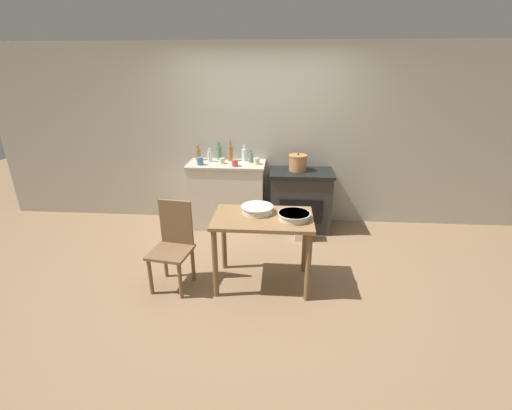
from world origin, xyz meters
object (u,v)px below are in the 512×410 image
at_px(mixing_bowl_large, 257,209).
at_px(bottle_center_right, 230,153).
at_px(chair, 173,243).
at_px(bottle_center, 251,158).
at_px(flour_sack, 303,229).
at_px(stock_pot, 298,163).
at_px(stove, 300,200).
at_px(bottle_center_left, 198,154).
at_px(cup_mid_right, 257,161).
at_px(cup_end_right, 222,161).
at_px(work_table, 263,229).
at_px(bottle_mid_left, 219,153).
at_px(mixing_bowl_small, 294,215).
at_px(bottle_left, 210,156).
at_px(cup_far_right, 200,161).
at_px(cup_right, 235,163).
at_px(bottle_far_left, 245,155).

relative_size(mixing_bowl_large, bottle_center_right, 1.15).
xyz_separation_m(chair, bottle_center, (0.68, 1.62, 0.54)).
xyz_separation_m(flour_sack, stock_pot, (-0.10, 0.43, 0.81)).
xyz_separation_m(stove, mixing_bowl_large, (-0.52, -1.36, 0.39)).
xyz_separation_m(bottle_center_left, cup_mid_right, (0.87, -0.19, -0.04)).
bearing_deg(bottle_center_right, mixing_bowl_large, -71.79).
xyz_separation_m(chair, cup_end_right, (0.28, 1.52, 0.51)).
height_order(flour_sack, cup_end_right, cup_end_right).
distance_m(work_table, bottle_mid_left, 1.89).
distance_m(stove, bottle_mid_left, 1.37).
relative_size(work_table, cup_mid_right, 11.79).
distance_m(mixing_bowl_large, bottle_center, 1.46).
bearing_deg(mixing_bowl_small, bottle_center_right, 117.88).
bearing_deg(bottle_mid_left, work_table, -66.32).
distance_m(mixing_bowl_large, bottle_left, 1.65).
bearing_deg(bottle_center_left, cup_mid_right, -12.46).
bearing_deg(cup_far_right, work_table, -55.03).
distance_m(flour_sack, bottle_center, 1.24).
bearing_deg(work_table, cup_right, 109.21).
xyz_separation_m(stock_pot, bottle_center_right, (-0.97, 0.12, 0.09)).
bearing_deg(mixing_bowl_large, stock_pot, 71.39).
relative_size(cup_mid_right, cup_end_right, 1.11).
bearing_deg(bottle_center_right, bottle_left, -164.89).
distance_m(bottle_far_left, bottle_center_right, 0.21).
bearing_deg(cup_mid_right, flour_sack, -29.74).
bearing_deg(bottle_mid_left, bottle_far_left, -7.52).
bearing_deg(mixing_bowl_large, bottle_left, 118.70).
bearing_deg(bottle_center_right, stock_pot, -7.34).
relative_size(stove, stock_pot, 3.46).
xyz_separation_m(flour_sack, bottle_far_left, (-0.86, 0.58, 0.88)).
bearing_deg(bottle_center_left, bottle_center_right, -2.29).
bearing_deg(mixing_bowl_small, bottle_left, 126.42).
height_order(bottle_far_left, cup_far_right, bottle_far_left).
height_order(chair, cup_far_right, cup_far_right).
distance_m(work_table, bottle_center, 1.61).
relative_size(chair, bottle_center_right, 3.15).
bearing_deg(cup_right, bottle_far_left, 72.62).
relative_size(stock_pot, bottle_left, 1.31).
distance_m(bottle_far_left, cup_end_right, 0.36).
distance_m(bottle_center_left, cup_mid_right, 0.89).
relative_size(bottle_far_left, bottle_center_left, 1.04).
height_order(bottle_center_left, cup_end_right, bottle_center_left).
bearing_deg(mixing_bowl_small, stove, 84.45).
bearing_deg(bottle_mid_left, cup_mid_right, -23.19).
xyz_separation_m(bottle_left, cup_end_right, (0.19, -0.10, -0.04)).
relative_size(flour_sack, cup_end_right, 4.20).
height_order(stove, mixing_bowl_large, stove).
distance_m(stove, bottle_center_right, 1.21).
distance_m(mixing_bowl_small, cup_end_right, 1.78).
relative_size(work_table, bottle_center_right, 3.46).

